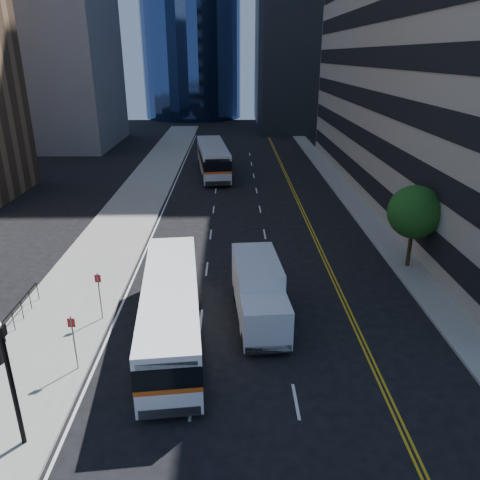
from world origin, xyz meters
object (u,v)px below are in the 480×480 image
(street_tree, at_px, (415,212))
(lamp_post, at_px, (11,380))
(bus_front, at_px, (171,308))
(bus_rear, at_px, (213,158))
(box_truck, at_px, (259,292))

(street_tree, xyz_separation_m, lamp_post, (-18.00, -14.00, -0.92))
(lamp_post, xyz_separation_m, bus_front, (4.28, 6.43, -1.15))
(bus_rear, bearing_deg, street_tree, -68.99)
(lamp_post, height_order, bus_rear, lamp_post)
(lamp_post, bearing_deg, bus_front, 56.35)
(bus_front, bearing_deg, street_tree, 23.18)
(bus_rear, height_order, box_truck, bus_rear)
(lamp_post, height_order, box_truck, lamp_post)
(bus_front, distance_m, box_truck, 4.35)
(street_tree, height_order, bus_front, street_tree)
(bus_rear, relative_size, box_truck, 2.01)
(bus_front, bearing_deg, box_truck, 14.00)
(street_tree, relative_size, bus_front, 0.45)
(street_tree, distance_m, bus_rear, 28.11)
(bus_front, height_order, bus_rear, bus_rear)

